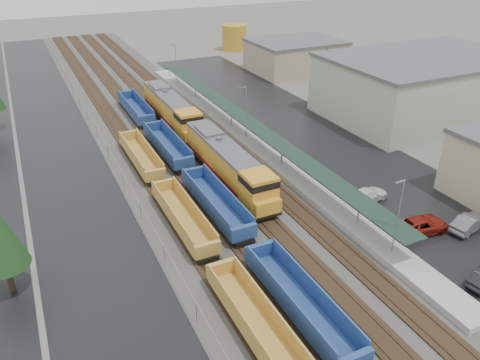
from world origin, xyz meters
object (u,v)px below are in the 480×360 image
object	(u,v)px
well_string_yellow	(257,324)
locomotive_trail	(172,110)
storage_tank	(234,37)
locomotive_lead	(229,164)
parked_car_east_e	(470,223)
parked_car_east_b	(421,225)
well_string_blue	(251,245)
parked_car_east_c	(367,195)

from	to	relation	value
well_string_yellow	locomotive_trail	bearing A→B (deg)	79.56
locomotive_trail	storage_tank	bearing A→B (deg)	54.77
locomotive_lead	parked_car_east_e	bearing A→B (deg)	-47.69
locomotive_lead	parked_car_east_b	distance (m)	21.74
well_string_blue	parked_car_east_b	size ratio (longest dim) A/B	16.71
locomotive_lead	well_string_blue	xyz separation A→B (m)	(-4.00, -13.65, -1.33)
locomotive_trail	storage_tank	world-z (taller)	storage_tank
locomotive_trail	well_string_blue	xyz separation A→B (m)	(-4.00, -34.65, -1.33)
well_string_blue	storage_tank	xyz separation A→B (m)	(34.97, 78.52, 1.89)
well_string_blue	parked_car_east_e	size ratio (longest dim) A/B	19.78
parked_car_east_c	locomotive_lead	bearing A→B (deg)	40.29
well_string_blue	well_string_yellow	bearing A→B (deg)	-114.48
well_string_yellow	parked_car_east_c	bearing A→B (deg)	31.08
locomotive_lead	parked_car_east_e	size ratio (longest dim) A/B	4.28
well_string_blue	storage_tank	size ratio (longest dim) A/B	15.74
locomotive_lead	locomotive_trail	xyz separation A→B (m)	(0.00, 21.00, 0.00)
storage_tank	parked_car_east_c	size ratio (longest dim) A/B	1.17
locomotive_lead	parked_car_east_b	bearing A→B (deg)	-53.67
well_string_yellow	parked_car_east_b	distance (m)	21.43
well_string_yellow	well_string_blue	world-z (taller)	well_string_blue
locomotive_trail	well_string_yellow	xyz separation A→B (m)	(-8.00, -43.44, -1.39)
locomotive_lead	locomotive_trail	world-z (taller)	same
well_string_yellow	well_string_blue	xyz separation A→B (m)	(4.00, 8.79, 0.06)
locomotive_lead	locomotive_trail	bearing A→B (deg)	90.00
well_string_blue	parked_car_east_c	xyz separation A→B (m)	(16.02, 3.28, -0.42)
locomotive_lead	well_string_blue	bearing A→B (deg)	-106.33
locomotive_trail	parked_car_east_c	distance (m)	33.64
well_string_yellow	well_string_blue	distance (m)	9.65
locomotive_trail	well_string_yellow	bearing A→B (deg)	-100.44
parked_car_east_b	parked_car_east_c	world-z (taller)	parked_car_east_b
parked_car_east_c	locomotive_trail	bearing A→B (deg)	12.04
locomotive_lead	parked_car_east_c	size ratio (longest dim) A/B	3.97
storage_tank	locomotive_lead	bearing A→B (deg)	-115.52
locomotive_trail	well_string_yellow	world-z (taller)	locomotive_trail
well_string_yellow	parked_car_east_b	world-z (taller)	well_string_yellow
locomotive_lead	parked_car_east_e	distance (m)	26.09
storage_tank	well_string_yellow	bearing A→B (deg)	-114.06
parked_car_east_b	locomotive_trail	bearing A→B (deg)	23.87
well_string_yellow	parked_car_east_e	size ratio (longest dim) A/B	15.90
parked_car_east_b	parked_car_east_e	world-z (taller)	parked_car_east_e
locomotive_trail	parked_car_east_b	world-z (taller)	locomotive_trail
well_string_blue	parked_car_east_c	size ratio (longest dim) A/B	18.35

